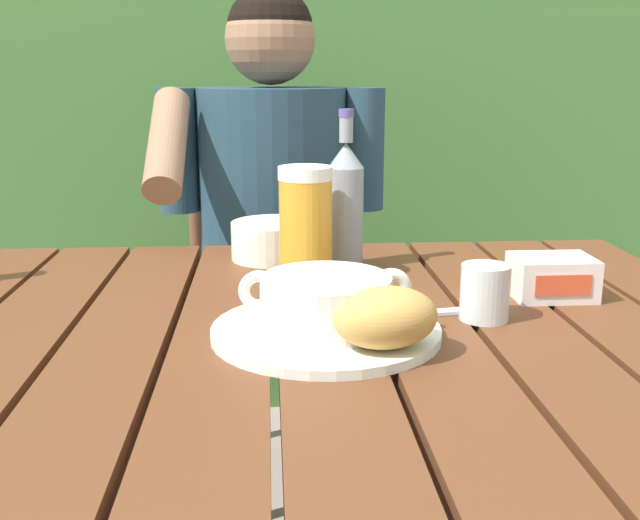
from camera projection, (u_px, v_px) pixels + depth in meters
dining_table at (324, 397)px, 0.97m from camera, size 1.13×0.92×0.73m
hedge_backdrop at (276, 69)px, 2.45m from camera, size 2.93×0.82×2.60m
chair_near_diner at (274, 311)px, 1.88m from camera, size 0.44×0.45×0.92m
person_eating at (272, 226)px, 1.62m from camera, size 0.48×0.47×1.22m
serving_plate at (325, 331)px, 0.91m from camera, size 0.28×0.28×0.01m
soup_bowl at (326, 300)px, 0.90m from camera, size 0.21×0.16×0.07m
bread_roll at (386, 317)px, 0.84m from camera, size 0.14×0.12×0.07m
beer_glass at (306, 224)px, 1.13m from camera, size 0.08×0.08×0.18m
beer_bottle at (346, 203)px, 1.20m from camera, size 0.06×0.06×0.26m
water_glass_small at (485, 292)px, 0.97m from camera, size 0.06×0.06×0.07m
butter_tub at (552, 277)px, 1.06m from camera, size 0.11×0.09×0.06m
table_knife at (428, 313)px, 0.99m from camera, size 0.15×0.05×0.01m
diner_bowl at (274, 240)px, 1.28m from camera, size 0.15×0.15×0.06m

